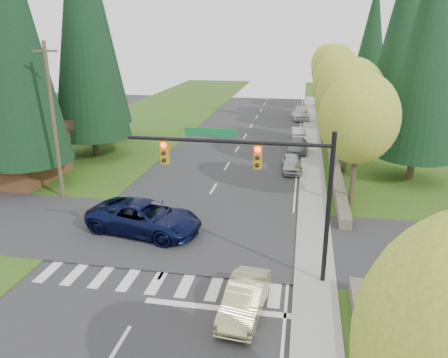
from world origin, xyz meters
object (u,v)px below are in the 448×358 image
(sedan_champagne, at_px, (245,298))
(suv_navy, at_px, (145,217))
(parked_car_e, at_px, (300,112))
(parked_car_b, at_px, (298,146))
(parked_car_a, at_px, (292,163))
(parked_car_d, at_px, (301,113))
(parked_car_c, at_px, (299,135))

(sedan_champagne, bearing_deg, suv_navy, 140.85)
(suv_navy, xyz_separation_m, parked_car_e, (7.70, 35.69, -0.19))
(sedan_champagne, relative_size, parked_car_b, 0.91)
(parked_car_b, height_order, parked_car_e, parked_car_e)
(parked_car_a, relative_size, parked_car_e, 0.81)
(parked_car_d, height_order, parked_car_e, parked_car_d)
(parked_car_d, bearing_deg, suv_navy, -107.76)
(parked_car_b, xyz_separation_m, parked_car_d, (0.00, 16.06, 0.17))
(parked_car_a, bearing_deg, sedan_champagne, -98.32)
(suv_navy, relative_size, parked_car_a, 1.65)
(sedan_champagne, height_order, parked_car_d, parked_car_d)
(sedan_champagne, xyz_separation_m, parked_car_a, (1.14, 18.88, -0.00))
(suv_navy, distance_m, parked_car_c, 24.25)
(parked_car_b, height_order, parked_car_d, parked_car_d)
(parked_car_c, bearing_deg, parked_car_a, -97.10)
(suv_navy, distance_m, parked_car_d, 35.35)
(parked_car_a, distance_m, parked_car_b, 5.79)
(sedan_champagne, relative_size, parked_car_d, 0.84)
(parked_car_a, bearing_deg, parked_car_e, 84.68)
(sedan_champagne, distance_m, suv_navy, 8.93)
(suv_navy, distance_m, parked_car_a, 14.70)
(suv_navy, xyz_separation_m, parked_car_d, (7.86, 34.47, -0.07))
(parked_car_a, xyz_separation_m, parked_car_c, (0.33, 10.32, -0.02))
(suv_navy, xyz_separation_m, parked_car_a, (7.52, 12.62, -0.23))
(suv_navy, relative_size, parked_car_b, 1.45)
(parked_car_d, xyz_separation_m, parked_car_e, (-0.16, 1.22, -0.12))
(suv_navy, bearing_deg, parked_car_c, -7.67)
(parked_car_b, xyz_separation_m, parked_car_c, (-0.01, 4.54, 0.00))
(parked_car_c, relative_size, parked_car_e, 0.82)
(sedan_champagne, height_order, parked_car_e, parked_car_e)
(parked_car_d, bearing_deg, sedan_champagne, -97.00)
(parked_car_d, relative_size, parked_car_e, 1.00)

